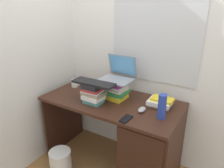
{
  "coord_description": "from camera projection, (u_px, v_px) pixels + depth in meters",
  "views": [
    {
      "loc": [
        1.0,
        -1.63,
        1.68
      ],
      "look_at": [
        0.02,
        -0.02,
        0.95
      ],
      "focal_mm": 33.95,
      "sensor_mm": 36.0,
      "label": 1
    }
  ],
  "objects": [
    {
      "name": "wastebasket",
      "position": [
        61.0,
        162.0,
        2.19
      ],
      "size": [
        0.22,
        0.22,
        0.27
      ],
      "primitive_type": "cylinder",
      "color": "silver",
      "rests_on": "ground"
    },
    {
      "name": "cell_phone",
      "position": [
        126.0,
        119.0,
        1.76
      ],
      "size": [
        0.07,
        0.14,
        0.01
      ],
      "primitive_type": "cube",
      "rotation": [
        0.0,
        0.0,
        -0.02
      ],
      "color": "black",
      "rests_on": "desk"
    },
    {
      "name": "book_stack_keyboard_riser",
      "position": [
        93.0,
        93.0,
        2.03
      ],
      "size": [
        0.23,
        0.18,
        0.19
      ],
      "color": "teal",
      "rests_on": "desk"
    },
    {
      "name": "desk",
      "position": [
        141.0,
        142.0,
        2.05
      ],
      "size": [
        1.37,
        0.68,
        0.77
      ],
      "color": "#381E14",
      "rests_on": "ground"
    },
    {
      "name": "wall_back",
      "position": [
        130.0,
        41.0,
        2.23
      ],
      "size": [
        6.0,
        0.06,
        2.6
      ],
      "color": "white",
      "rests_on": "ground"
    },
    {
      "name": "book_stack_tall",
      "position": [
        115.0,
        90.0,
        2.14
      ],
      "size": [
        0.25,
        0.21,
        0.18
      ],
      "color": "yellow",
      "rests_on": "desk"
    },
    {
      "name": "keyboard",
      "position": [
        94.0,
        83.0,
        1.99
      ],
      "size": [
        0.42,
        0.15,
        0.02
      ],
      "primitive_type": "cube",
      "rotation": [
        0.0,
        0.0,
        0.03
      ],
      "color": "black",
      "rests_on": "book_stack_keyboard_riser"
    },
    {
      "name": "laptop",
      "position": [
        119.0,
        74.0,
        2.13
      ],
      "size": [
        0.31,
        0.29,
        0.24
      ],
      "color": "gray",
      "rests_on": "book_stack_tall"
    },
    {
      "name": "ground_plane",
      "position": [
        111.0,
        162.0,
        2.39
      ],
      "size": [
        6.0,
        6.0,
        0.0
      ],
      "primitive_type": "plane",
      "color": "olive"
    },
    {
      "name": "mug",
      "position": [
        75.0,
        83.0,
        2.43
      ],
      "size": [
        0.11,
        0.08,
        0.09
      ],
      "color": "white",
      "rests_on": "desk"
    },
    {
      "name": "computer_mouse",
      "position": [
        142.0,
        110.0,
        1.89
      ],
      "size": [
        0.06,
        0.1,
        0.04
      ],
      "primitive_type": "ellipsoid",
      "color": "#A5A8AD",
      "rests_on": "desk"
    },
    {
      "name": "wall_left",
      "position": [
        50.0,
        40.0,
        2.3
      ],
      "size": [
        0.05,
        6.0,
        2.6
      ],
      "primitive_type": "cube",
      "color": "silver",
      "rests_on": "ground"
    },
    {
      "name": "book_stack_side",
      "position": [
        160.0,
        102.0,
        1.97
      ],
      "size": [
        0.23,
        0.19,
        0.09
      ],
      "color": "gray",
      "rests_on": "desk"
    },
    {
      "name": "water_bottle",
      "position": [
        162.0,
        107.0,
        1.75
      ],
      "size": [
        0.07,
        0.07,
        0.21
      ],
      "primitive_type": "cylinder",
      "color": "#263FA5",
      "rests_on": "desk"
    }
  ]
}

